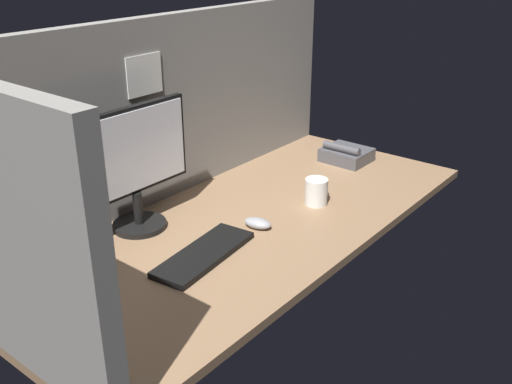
% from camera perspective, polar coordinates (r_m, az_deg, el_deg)
% --- Properties ---
extents(ground_plane, '(1.80, 0.80, 0.03)m').
position_cam_1_polar(ground_plane, '(2.03, -0.82, -3.04)').
color(ground_plane, '#8C6B4C').
extents(cubicle_wall_back, '(1.80, 0.06, 0.66)m').
position_cam_1_polar(cubicle_wall_back, '(2.15, -8.71, 8.10)').
color(cubicle_wall_back, gray).
rests_on(cubicle_wall_back, ground_plane).
extents(monitor, '(0.45, 0.18, 0.42)m').
position_cam_1_polar(monitor, '(1.92, -11.99, 2.84)').
color(monitor, black).
rests_on(monitor, ground_plane).
extents(keyboard, '(0.38, 0.17, 0.02)m').
position_cam_1_polar(keyboard, '(1.80, -5.12, -6.09)').
color(keyboard, black).
rests_on(keyboard, ground_plane).
extents(mouse, '(0.07, 0.10, 0.03)m').
position_cam_1_polar(mouse, '(1.96, 0.17, -3.08)').
color(mouse, '#99999E').
rests_on(mouse, ground_plane).
extents(mug_ceramic_white, '(0.12, 0.08, 0.10)m').
position_cam_1_polar(mug_ceramic_white, '(2.13, 5.95, 0.06)').
color(mug_ceramic_white, white).
rests_on(mug_ceramic_white, ground_plane).
extents(desk_phone, '(0.17, 0.19, 0.09)m').
position_cam_1_polar(desk_phone, '(2.55, 8.82, 3.67)').
color(desk_phone, '#4C4C51').
rests_on(desk_phone, ground_plane).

